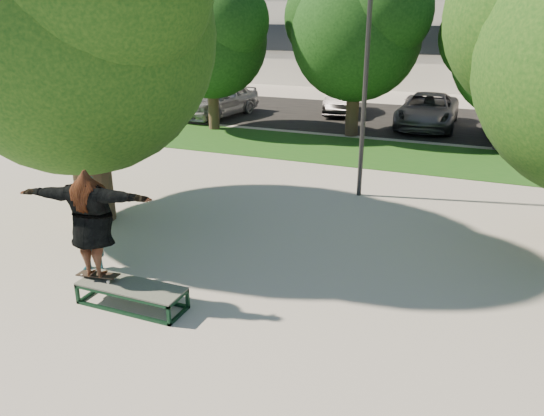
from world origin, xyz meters
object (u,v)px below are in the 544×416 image
at_px(car_silver_b, 517,120).
at_px(bystander, 89,225).
at_px(car_silver_a, 218,99).
at_px(car_dark, 342,100).
at_px(tree_left, 73,17).
at_px(lamppost, 366,72).
at_px(car_grey, 428,111).
at_px(grind_box, 132,296).

bearing_deg(car_silver_b, bystander, -124.55).
distance_m(car_silver_a, car_dark, 5.83).
relative_size(tree_left, car_dark, 1.84).
bearing_deg(bystander, car_silver_a, 113.26).
xyz_separation_m(tree_left, lamppost, (5.29, 3.91, -1.27)).
height_order(bystander, car_grey, bystander).
distance_m(grind_box, car_silver_a, 16.76).
bearing_deg(bystander, tree_left, 132.70).
xyz_separation_m(bystander, car_silver_b, (7.39, 14.64, -0.17)).
bearing_deg(grind_box, lamppost, 73.27).
bearing_deg(car_silver_a, car_grey, 15.56).
relative_size(bystander, car_dark, 0.47).
xyz_separation_m(tree_left, car_dark, (1.67, 15.41, -3.79)).
distance_m(lamppost, bystander, 7.42).
bearing_deg(car_silver_b, tree_left, -134.28).
bearing_deg(lamppost, car_dark, 107.48).
bearing_deg(grind_box, bystander, 151.32).
xyz_separation_m(bystander, car_grey, (4.01, 15.87, -0.23)).
bearing_deg(car_silver_a, bystander, -62.84).
xyz_separation_m(tree_left, car_silver_b, (9.19, 12.41, -3.68)).
distance_m(grind_box, bystander, 1.77).
distance_m(bystander, car_silver_b, 16.40).
xyz_separation_m(grind_box, car_dark, (-1.54, 18.42, 0.45)).
xyz_separation_m(grind_box, car_silver_b, (5.97, 15.42, 0.56)).
height_order(car_dark, car_silver_b, car_silver_b).
bearing_deg(car_silver_b, car_silver_a, 172.24).
bearing_deg(car_grey, lamppost, -94.26).
bearing_deg(car_silver_a, car_silver_b, 7.91).
bearing_deg(tree_left, car_grey, 66.94).
relative_size(grind_box, car_silver_b, 0.35).
bearing_deg(car_silver_a, car_dark, 38.90).
distance_m(tree_left, grind_box, 6.11).
height_order(tree_left, car_silver_a, tree_left).
relative_size(tree_left, bystander, 3.89).
xyz_separation_m(grind_box, car_grey, (2.59, 16.65, 0.50)).
height_order(bystander, car_dark, bystander).
height_order(grind_box, bystander, bystander).
relative_size(lamppost, bystander, 3.34).
bearing_deg(car_silver_b, car_dark, 150.48).
bearing_deg(tree_left, car_dark, 83.81).
distance_m(lamppost, car_dark, 12.32).
xyz_separation_m(lamppost, car_grey, (0.51, 9.73, -2.46)).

